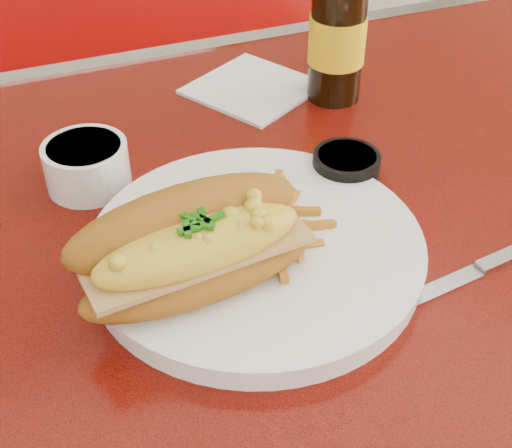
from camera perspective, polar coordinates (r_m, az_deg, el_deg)
name	(u,v)px	position (r m, az deg, el deg)	size (l,w,h in m)	color
diner_table	(251,357)	(0.76, -0.36, -10.56)	(1.23, 0.83, 0.77)	#B4190B
booth_bench_far	(113,186)	(1.57, -11.33, 3.03)	(1.20, 0.51, 0.90)	#A20D0A
dinner_plate	(256,250)	(0.62, 0.00, -2.06)	(0.35, 0.35, 0.02)	white
mac_hoagie	(194,246)	(0.55, -4.97, -1.74)	(0.21, 0.11, 0.09)	#A4651A
fries_pile	(270,224)	(0.61, 1.09, 0.01)	(0.09, 0.09, 0.03)	orange
fork	(250,224)	(0.63, -0.46, 0.02)	(0.06, 0.15, 0.00)	#BAB9BE
gravy_ramekin	(87,164)	(0.72, -13.39, 4.68)	(0.11, 0.11, 0.05)	white
sauce_cup_right	(346,168)	(0.71, 7.20, 4.50)	(0.09, 0.09, 0.03)	black
beer_bottle	(339,19)	(0.83, 6.63, 15.96)	(0.06, 0.06, 0.25)	black
knife	(471,273)	(0.63, 16.79, -3.81)	(0.20, 0.04, 0.01)	#BAB9BE
paper_napkin	(253,88)	(0.88, -0.26, 10.82)	(0.13, 0.13, 0.00)	white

